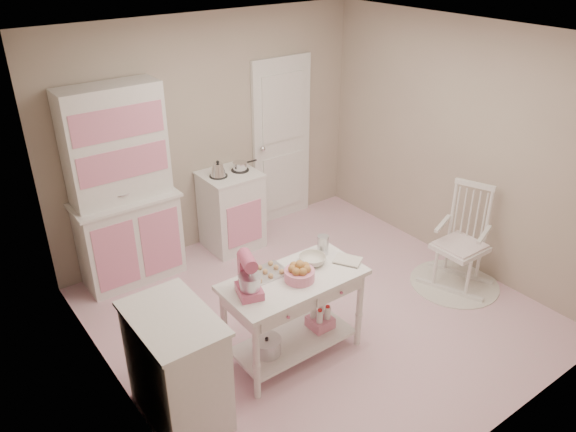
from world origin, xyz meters
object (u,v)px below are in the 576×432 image
at_px(base_cabinet, 177,367).
at_px(work_table, 294,317).
at_px(stand_mixer, 249,276).
at_px(hutch, 123,189).
at_px(stove, 231,210).
at_px(rocking_chair, 461,238).
at_px(bread_basket, 299,275).

distance_m(base_cabinet, work_table, 1.10).
bearing_deg(base_cabinet, stand_mixer, 3.44).
height_order(hutch, stand_mixer, hutch).
height_order(stove, stand_mixer, stand_mixer).
relative_size(rocking_chair, work_table, 0.92).
xyz_separation_m(stove, rocking_chair, (1.45, -2.09, 0.09)).
distance_m(rocking_chair, bread_basket, 2.02).
bearing_deg(rocking_chair, stand_mixer, 155.52).
relative_size(hutch, stand_mixer, 6.12).
bearing_deg(bread_basket, rocking_chair, -2.80).
relative_size(base_cabinet, rocking_chair, 0.84).
distance_m(stove, bread_basket, 2.10).
relative_size(stove, work_table, 0.77).
height_order(stove, rocking_chair, rocking_chair).
height_order(stove, base_cabinet, same).
distance_m(hutch, stand_mixer, 1.98).
bearing_deg(hutch, base_cabinet, -103.17).
distance_m(stove, base_cabinet, 2.58).
bearing_deg(work_table, rocking_chair, -4.19).
xyz_separation_m(work_table, bread_basket, (0.02, -0.05, 0.45)).
bearing_deg(stove, rocking_chair, -55.31).
bearing_deg(stand_mixer, bread_basket, 7.82).
relative_size(hutch, bread_basket, 8.32).
height_order(stove, work_table, stove).
bearing_deg(rocking_chair, stove, 104.14).
height_order(rocking_chair, stand_mixer, stand_mixer).
distance_m(base_cabinet, bread_basket, 1.18).
bearing_deg(bread_basket, stove, 74.49).
height_order(hutch, work_table, hutch).
xyz_separation_m(stove, bread_basket, (-0.55, -1.99, 0.39)).
bearing_deg(base_cabinet, stove, 49.60).
bearing_deg(base_cabinet, rocking_chair, -2.33).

